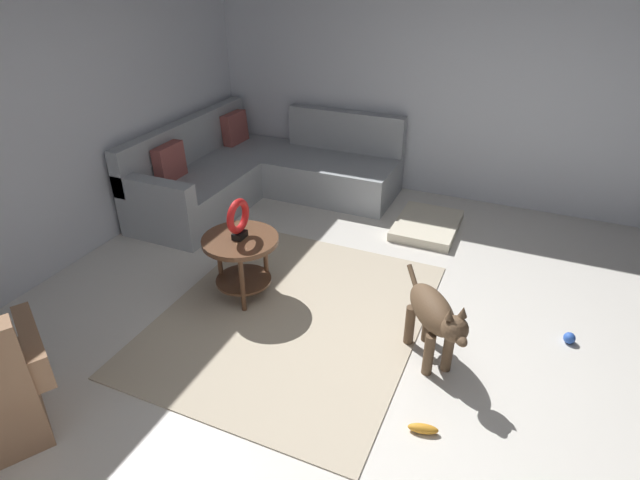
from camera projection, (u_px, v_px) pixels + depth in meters
The scene contains 11 objects.
ground_plane at pixel (372, 358), 3.68m from camera, with size 6.00×6.00×0.10m, color silver.
wall_back at pixel (21, 118), 4.01m from camera, with size 6.00×0.12×2.70m, color silver.
wall_right at pixel (469, 75), 5.33m from camera, with size 0.12×6.00×2.70m, color silver.
area_rug at pixel (293, 316), 4.01m from camera, with size 2.30×1.90×0.01m, color #BCAD93.
sectional_couch at pixel (259, 174), 5.80m from camera, with size 2.20×2.25×0.88m.
side_table at pixel (241, 251), 4.06m from camera, with size 0.60×0.60×0.54m.
torus_sculpture at pixel (238, 218), 3.92m from camera, with size 0.28×0.08×0.33m.
dog_bed_mat at pixel (427, 225), 5.24m from camera, with size 0.80×0.60×0.09m, color beige.
dog at pixel (434, 316), 3.41m from camera, with size 0.70×0.57×0.63m.
dog_toy_ball at pixel (569, 338), 3.73m from camera, with size 0.08×0.08×0.08m, color blue.
dog_toy_bone at pixel (423, 429), 3.04m from camera, with size 0.18×0.06×0.06m, color orange.
Camera 1 is at (-2.70, -0.77, 2.50)m, focal length 28.98 mm.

